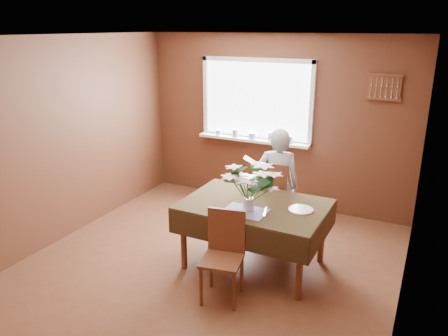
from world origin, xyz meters
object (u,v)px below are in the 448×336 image
at_px(chair_near, 224,251).
at_px(flower_bouquet, 249,182).
at_px(dining_table, 254,211).
at_px(seated_woman, 277,186).
at_px(chair_far, 271,197).

height_order(chair_near, flower_bouquet, flower_bouquet).
relative_size(dining_table, seated_woman, 1.08).
bearing_deg(dining_table, chair_near, -93.21).
bearing_deg(chair_far, flower_bouquet, 93.17).
bearing_deg(flower_bouquet, seated_woman, 90.30).
distance_m(dining_table, chair_far, 0.73).
xyz_separation_m(chair_near, flower_bouquet, (0.06, 0.45, 0.58)).
bearing_deg(seated_woman, chair_near, 75.05).
xyz_separation_m(dining_table, seated_woman, (0.01, 0.71, 0.06)).
distance_m(chair_far, seated_woman, 0.18).
bearing_deg(dining_table, chair_far, 95.90).
xyz_separation_m(dining_table, chair_near, (-0.05, -0.66, -0.17)).
distance_m(chair_near, seated_woman, 1.39).
distance_m(dining_table, chair_near, 0.68).
bearing_deg(chair_near, seated_woman, 76.71).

